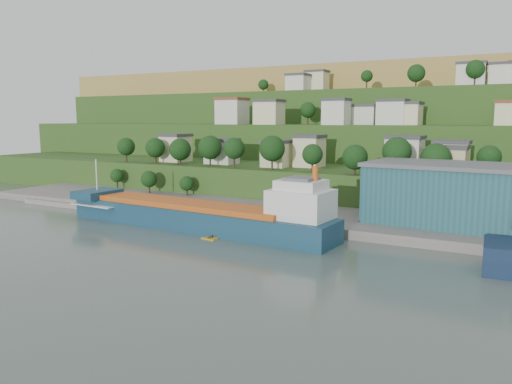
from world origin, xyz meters
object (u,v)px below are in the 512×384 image
Objects in this scene: warehouse at (444,193)px; caravan at (104,196)px; cargo_ship_near at (203,217)px; kayak_orange at (211,237)px.

caravan is (-88.99, -9.02, -5.85)m from warehouse.
cargo_ship_near is 51.51m from warehouse.
warehouse is (46.18, 22.11, 5.73)m from cargo_ship_near.
warehouse reaches higher than caravan.
warehouse is at bearing 10.68° from caravan.
caravan is at bearing 166.53° from cargo_ship_near.
cargo_ship_near reaches higher than caravan.
warehouse reaches higher than kayak_orange.
cargo_ship_near is at bearing 130.86° from kayak_orange.
warehouse is at bearing 30.46° from kayak_orange.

